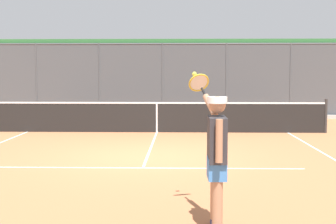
# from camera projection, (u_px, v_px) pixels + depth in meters

# --- Properties ---
(ground_plane) EXTENTS (60.00, 60.00, 0.00)m
(ground_plane) POSITION_uv_depth(u_px,v_px,m) (147.00, 157.00, 10.71)
(ground_plane) COLOR #B76B42
(court_line_markings) EXTENTS (8.33, 10.07, 0.01)m
(court_line_markings) POSITION_uv_depth(u_px,v_px,m) (142.00, 171.00, 9.20)
(court_line_markings) COLOR white
(court_line_markings) RESTS_ON ground
(fence_backdrop) EXTENTS (18.74, 1.37, 3.26)m
(fence_backdrop) POSITION_uv_depth(u_px,v_px,m) (163.00, 78.00, 20.13)
(fence_backdrop) COLOR #474C51
(fence_backdrop) RESTS_ON ground
(tennis_net) EXTENTS (10.70, 0.09, 1.07)m
(tennis_net) POSITION_uv_depth(u_px,v_px,m) (157.00, 117.00, 14.96)
(tennis_net) COLOR #2D2D2D
(tennis_net) RESTS_ON ground
(tennis_player) EXTENTS (0.48, 1.38, 1.94)m
(tennis_player) POSITION_uv_depth(u_px,v_px,m) (216.00, 152.00, 5.77)
(tennis_player) COLOR navy
(tennis_player) RESTS_ON ground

